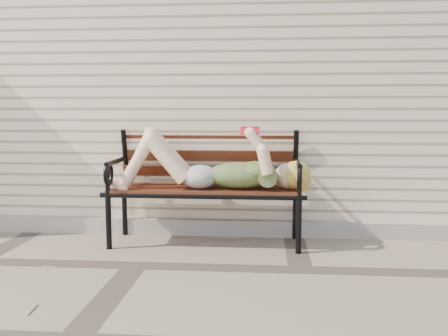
{
  "coord_description": "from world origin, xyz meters",
  "views": [
    {
      "loc": [
        0.98,
        -3.61,
        1.18
      ],
      "look_at": [
        0.64,
        0.45,
        0.7
      ],
      "focal_mm": 40.0,
      "sensor_mm": 36.0,
      "label": 1
    }
  ],
  "objects": [
    {
      "name": "ground",
      "position": [
        0.0,
        0.0,
        0.0
      ],
      "size": [
        80.0,
        80.0,
        0.0
      ],
      "primitive_type": "plane",
      "color": "gray",
      "rests_on": "ground"
    },
    {
      "name": "house_wall",
      "position": [
        0.0,
        3.0,
        1.5
      ],
      "size": [
        8.0,
        4.0,
        3.0
      ],
      "primitive_type": "cube",
      "color": "beige",
      "rests_on": "ground"
    },
    {
      "name": "foundation_strip",
      "position": [
        0.0,
        0.97,
        0.07
      ],
      "size": [
        8.0,
        0.1,
        0.15
      ],
      "primitive_type": "cube",
      "color": "gray",
      "rests_on": "ground"
    },
    {
      "name": "garden_bench",
      "position": [
        0.46,
        0.79,
        0.66
      ],
      "size": [
        1.81,
        0.72,
        1.17
      ],
      "color": "black",
      "rests_on": "ground"
    },
    {
      "name": "reading_woman",
      "position": [
        0.47,
        0.64,
        0.7
      ],
      "size": [
        1.71,
        0.39,
        0.54
      ],
      "color": "#093A40",
      "rests_on": "ground"
    }
  ]
}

